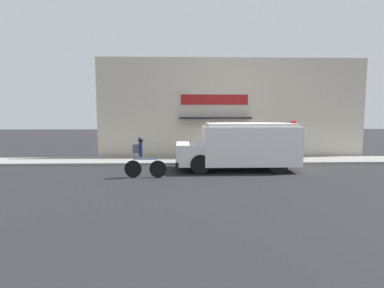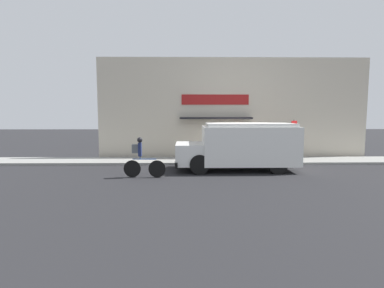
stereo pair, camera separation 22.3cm
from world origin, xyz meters
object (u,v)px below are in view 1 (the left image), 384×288
school_bus (241,145)px  stop_sign_post (293,133)px  cyclist (143,158)px  trash_bin (273,152)px

school_bus → stop_sign_post: bearing=31.1°
stop_sign_post → cyclist: bearing=-155.2°
cyclist → trash_bin: 7.59m
stop_sign_post → trash_bin: size_ratio=2.79×
cyclist → school_bus: bearing=22.4°
cyclist → trash_bin: size_ratio=2.24×
school_bus → cyclist: 4.63m
trash_bin → school_bus: bearing=-133.6°
school_bus → cyclist: bearing=-160.6°
stop_sign_post → trash_bin: stop_sign_post is taller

